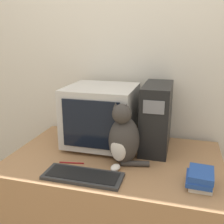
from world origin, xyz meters
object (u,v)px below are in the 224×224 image
Objects in this scene: crt_monitor at (101,115)px; book_stack at (200,178)px; computer_tower at (156,117)px; cat at (124,138)px; keyboard at (83,176)px; pen at (72,163)px.

book_stack is (0.65, -0.38, -0.17)m from crt_monitor.
cat is at bearing -120.59° from computer_tower.
keyboard is 0.18m from pen.
computer_tower is 0.64m from keyboard.
computer_tower reaches higher than cat.
computer_tower is at bearing 70.46° from cat.
crt_monitor is 1.20× the size of cat.
book_stack is 1.16× the size of pen.
computer_tower is 0.63m from pen.
crt_monitor reaches higher than pen.
computer_tower is 1.16× the size of cat.
computer_tower is 0.54m from book_stack.
computer_tower reaches higher than keyboard.
crt_monitor is 2.60× the size of book_stack.
book_stack is (0.44, -0.15, -0.12)m from cat.
cat is at bearing 161.50° from book_stack.
book_stack is at bearing 7.58° from keyboard.
cat is at bearing 52.72° from keyboard.
computer_tower reaches higher than pen.
cat is at bearing -47.49° from crt_monitor.
cat reaches higher than keyboard.
pen is at bearing -151.45° from cat.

